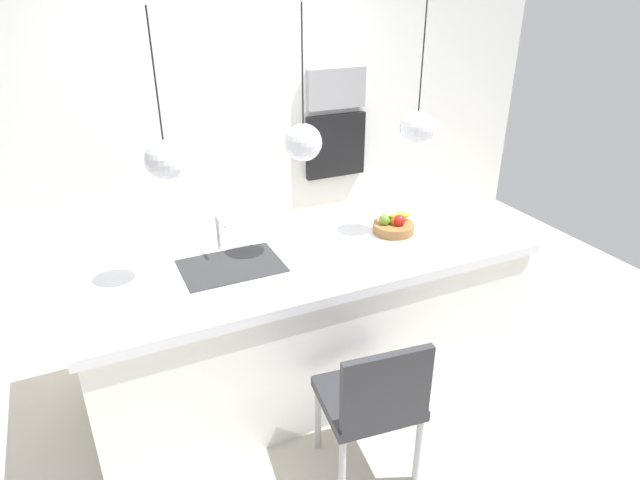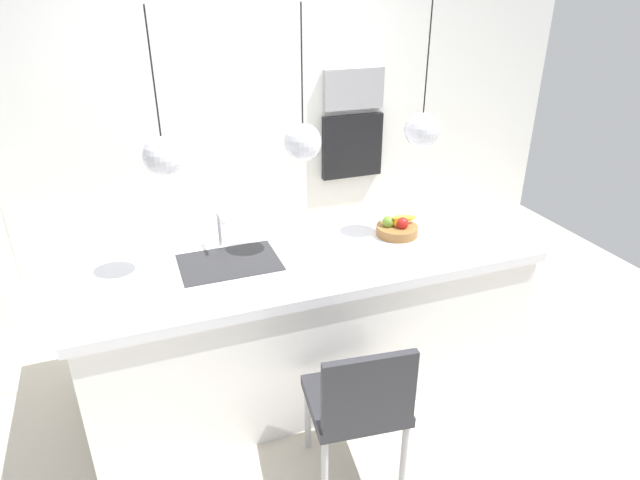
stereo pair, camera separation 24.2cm
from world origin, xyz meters
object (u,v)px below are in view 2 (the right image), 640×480
fruit_bowl (397,227)px  chair_near (359,402)px  microwave (353,89)px  oven (352,146)px

fruit_bowl → chair_near: 1.19m
fruit_bowl → microwave: bearing=76.7°
chair_near → fruit_bowl: bearing=54.1°
oven → chair_near: (-1.02, -2.47, -0.52)m
microwave → oven: size_ratio=0.96×
microwave → oven: microwave is taller
fruit_bowl → oven: 1.62m
oven → fruit_bowl: bearing=-103.3°
microwave → chair_near: microwave is taller
fruit_bowl → oven: oven is taller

